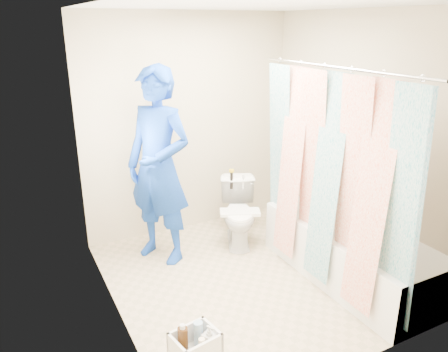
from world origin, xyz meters
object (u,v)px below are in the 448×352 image
toilet (239,213)px  cleaning_caddy (196,345)px  bathtub (349,252)px  plumber (159,167)px

toilet → cleaning_caddy: size_ratio=1.89×
bathtub → cleaning_caddy: bathtub is taller
toilet → cleaning_caddy: 1.80m
bathtub → plumber: (-1.40, 1.18, 0.70)m
toilet → plumber: (-0.84, 0.09, 0.62)m
toilet → cleaning_caddy: toilet is taller
plumber → cleaning_caddy: size_ratio=5.37×
bathtub → toilet: size_ratio=2.57×
toilet → plumber: size_ratio=0.35×
toilet → cleaning_caddy: (-1.12, -1.38, -0.25)m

